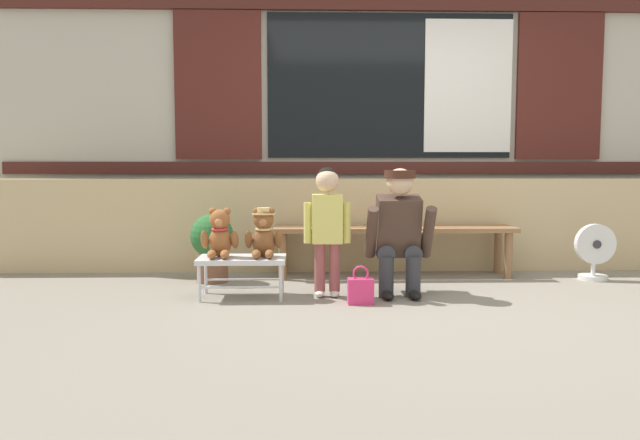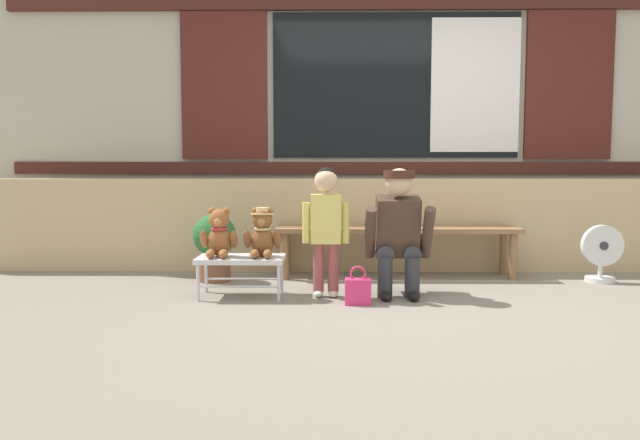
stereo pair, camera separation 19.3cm
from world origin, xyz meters
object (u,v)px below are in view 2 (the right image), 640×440
at_px(teddy_bear_with_hat, 262,233).
at_px(potted_plant, 215,243).
at_px(wooden_bench_long, 397,234).
at_px(floor_fan, 602,254).
at_px(teddy_bear_plain, 219,234).
at_px(child_standing, 326,217).
at_px(handbag_on_ground, 358,291).
at_px(small_display_bench, 241,261).
at_px(adult_crouching, 399,232).

distance_m(teddy_bear_with_hat, potted_plant, 0.78).
height_order(teddy_bear_with_hat, potted_plant, teddy_bear_with_hat).
distance_m(wooden_bench_long, floor_fan, 1.70).
xyz_separation_m(wooden_bench_long, teddy_bear_plain, (-1.40, -0.83, 0.09)).
height_order(wooden_bench_long, child_standing, child_standing).
bearing_deg(potted_plant, handbag_on_ground, -36.20).
xyz_separation_m(teddy_bear_with_hat, potted_plant, (-0.47, 0.61, -0.15)).
height_order(teddy_bear_plain, handbag_on_ground, teddy_bear_plain).
height_order(small_display_bench, teddy_bear_with_hat, teddy_bear_with_hat).
distance_m(small_display_bench, handbag_on_ground, 0.90).
bearing_deg(handbag_on_ground, potted_plant, 143.80).
bearing_deg(handbag_on_ground, floor_fan, 22.14).
distance_m(wooden_bench_long, child_standing, 1.05).
distance_m(small_display_bench, child_standing, 0.71).
height_order(wooden_bench_long, potted_plant, potted_plant).
distance_m(child_standing, floor_fan, 2.40).
xyz_separation_m(teddy_bear_with_hat, child_standing, (0.47, 0.01, 0.12)).
bearing_deg(small_display_bench, potted_plant, 116.78).
distance_m(wooden_bench_long, small_display_bench, 1.50).
xyz_separation_m(teddy_bear_plain, teddy_bear_with_hat, (0.32, 0.00, 0.01)).
height_order(child_standing, floor_fan, child_standing).
relative_size(potted_plant, floor_fan, 1.19).
relative_size(teddy_bear_with_hat, floor_fan, 0.76).
xyz_separation_m(child_standing, handbag_on_ground, (0.23, -0.25, -0.50)).
height_order(wooden_bench_long, handbag_on_ground, wooden_bench_long).
relative_size(teddy_bear_plain, teddy_bear_with_hat, 1.00).
bearing_deg(small_display_bench, floor_fan, 11.68).
bearing_deg(teddy_bear_plain, wooden_bench_long, 30.51).
bearing_deg(adult_crouching, floor_fan, 17.27).
relative_size(small_display_bench, child_standing, 0.67).
bearing_deg(handbag_on_ground, adult_crouching, 43.04).
bearing_deg(adult_crouching, potted_plant, 159.56).
distance_m(teddy_bear_with_hat, handbag_on_ground, 0.82).
height_order(handbag_on_ground, floor_fan, floor_fan).
xyz_separation_m(teddy_bear_plain, floor_fan, (3.08, 0.60, -0.23)).
relative_size(wooden_bench_long, teddy_bear_with_hat, 5.78).
height_order(small_display_bench, child_standing, child_standing).
distance_m(handbag_on_ground, floor_fan, 2.24).
bearing_deg(potted_plant, teddy_bear_with_hat, -52.44).
xyz_separation_m(adult_crouching, potted_plant, (-1.48, 0.55, -0.16)).
height_order(small_display_bench, floor_fan, floor_fan).
bearing_deg(wooden_bench_long, teddy_bear_plain, -149.49).
xyz_separation_m(wooden_bench_long, adult_crouching, (-0.07, -0.77, 0.11)).
distance_m(teddy_bear_with_hat, child_standing, 0.48).
bearing_deg(small_display_bench, teddy_bear_with_hat, 0.77).
bearing_deg(floor_fan, small_display_bench, -168.32).
bearing_deg(handbag_on_ground, small_display_bench, 164.39).
relative_size(wooden_bench_long, adult_crouching, 2.21).
bearing_deg(adult_crouching, handbag_on_ground, -136.96).
bearing_deg(child_standing, teddy_bear_plain, -179.34).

